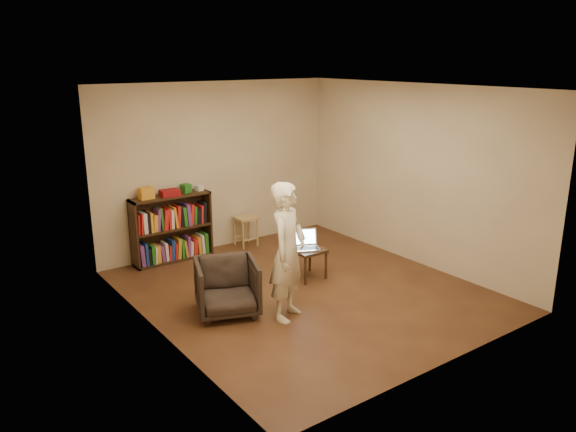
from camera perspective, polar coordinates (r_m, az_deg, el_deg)
floor at (r=7.41m, az=1.72°, el=-7.59°), size 4.50×4.50×0.00m
ceiling at (r=6.80m, az=1.90°, el=12.93°), size 4.50×4.50×0.00m
wall_back at (r=8.84m, az=-7.17°, el=5.01°), size 4.00×0.00×4.00m
wall_left at (r=6.02m, az=-13.45°, el=-0.48°), size 0.00×4.50×4.50m
wall_right at (r=8.34m, az=12.79°, el=4.08°), size 0.00×4.50×4.50m
bookshelf at (r=8.52m, az=-11.73°, el=-1.57°), size 1.20×0.30×1.00m
box_yellow at (r=8.22m, az=-14.22°, el=2.26°), size 0.21×0.15×0.16m
red_cloth at (r=8.33m, az=-11.93°, el=2.32°), size 0.28×0.22×0.09m
box_green at (r=8.49m, az=-10.34°, el=2.79°), size 0.15×0.15×0.13m
box_white at (r=8.57m, az=-9.01°, el=2.84°), size 0.12×0.12×0.08m
stool at (r=9.02m, az=-4.31°, el=-0.64°), size 0.33×0.33×0.48m
armchair at (r=6.71m, az=-6.21°, el=-7.21°), size 0.92×0.93×0.66m
side_table at (r=7.70m, az=2.02°, el=-3.86°), size 0.41×0.41×0.42m
laptop at (r=7.70m, az=1.86°, el=-2.85°), size 0.44×0.42×0.25m
person at (r=6.40m, az=-0.01°, el=-3.65°), size 0.71×0.64×1.62m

